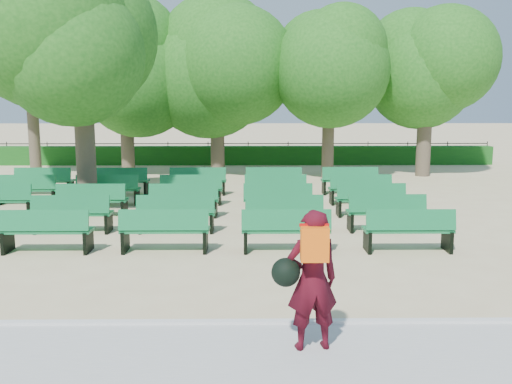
% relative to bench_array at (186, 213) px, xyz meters
% --- Properties ---
extents(ground, '(120.00, 120.00, 0.00)m').
position_rel_bench_array_xyz_m(ground, '(0.70, -1.50, -0.10)').
color(ground, '#CBB586').
extents(paving, '(30.00, 2.20, 0.06)m').
position_rel_bench_array_xyz_m(paving, '(0.70, -8.90, -0.07)').
color(paving, '#B6B5B1').
rests_on(paving, ground).
extents(curb, '(30.00, 0.12, 0.10)m').
position_rel_bench_array_xyz_m(curb, '(0.70, -7.75, -0.05)').
color(curb, silver).
rests_on(curb, ground).
extents(hedge, '(26.00, 0.70, 0.90)m').
position_rel_bench_array_xyz_m(hedge, '(0.70, 12.50, 0.35)').
color(hedge, '#175718').
rests_on(hedge, ground).
extents(fence, '(26.00, 0.10, 1.02)m').
position_rel_bench_array_xyz_m(fence, '(0.70, 12.90, -0.10)').
color(fence, black).
rests_on(fence, ground).
extents(tree_line, '(21.80, 6.80, 7.04)m').
position_rel_bench_array_xyz_m(tree_line, '(0.70, 8.50, -0.10)').
color(tree_line, '#286D1D').
rests_on(tree_line, ground).
extents(bench_array, '(1.91, 0.67, 1.19)m').
position_rel_bench_array_xyz_m(bench_array, '(0.00, 0.00, 0.00)').
color(bench_array, '#13703A').
rests_on(bench_array, ground).
extents(tree_among, '(4.98, 4.98, 6.67)m').
position_rel_bench_array_xyz_m(tree_among, '(-2.98, 0.96, 4.31)').
color(tree_among, brown).
rests_on(tree_among, ground).
extents(person, '(0.89, 0.56, 1.83)m').
position_rel_bench_array_xyz_m(person, '(2.53, -8.60, 0.91)').
color(person, '#400914').
rests_on(person, ground).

